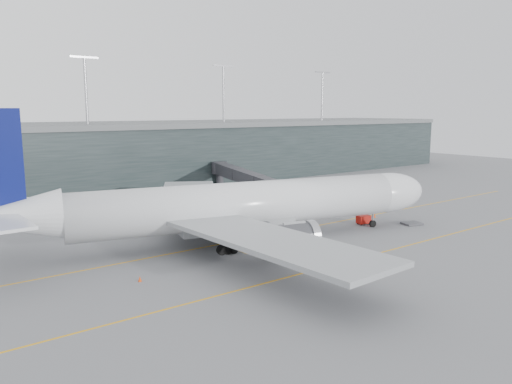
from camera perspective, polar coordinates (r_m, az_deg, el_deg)
ground at (r=70.03m, az=-9.22°, el=-5.85°), size 320.00×320.00×0.00m
taxiline_a at (r=66.64m, az=-7.59°, el=-6.59°), size 160.00×0.25×0.02m
taxiline_b at (r=53.93m, az=0.99°, el=-10.38°), size 160.00×0.25×0.02m
taxiline_lead_main at (r=89.66m, az=-12.42°, el=-2.59°), size 0.25×60.00×0.02m
terminal at (r=122.45m, az=-22.22°, el=3.69°), size 240.00×36.00×29.00m
main_aircraft at (r=68.71m, az=-1.95°, el=-1.60°), size 65.13×60.14×18.44m
jet_bridge at (r=101.56m, az=-2.16°, el=1.62°), size 13.67×43.32×6.10m
gse_cart at (r=82.34m, az=12.19°, el=-3.08°), size 2.30×1.68×1.43m
baggage_dolly at (r=84.30m, az=17.38°, el=-3.44°), size 3.46×3.06×0.29m
uld_a at (r=77.93m, az=-15.24°, el=-3.71°), size 2.63×2.35×1.99m
uld_b at (r=79.70m, az=-14.59°, el=-3.53°), size 2.09×1.81×1.65m
uld_c at (r=77.98m, az=-13.60°, el=-3.64°), size 2.44×2.08×1.98m
cone_nose at (r=87.91m, az=13.38°, el=-2.61°), size 0.49×0.49×0.77m
cone_wing_stbd at (r=60.82m, az=7.11°, el=-7.82°), size 0.41×0.41×0.66m
cone_wing_port at (r=83.95m, az=-7.40°, el=-3.01°), size 0.45×0.45×0.71m
cone_tail at (r=55.75m, az=-13.13°, el=-9.64°), size 0.39×0.39×0.62m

